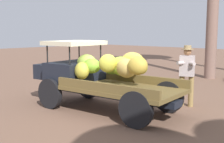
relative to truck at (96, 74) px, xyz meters
The scene contains 3 objects.
ground_plane 1.01m from the truck, 121.31° to the right, with size 60.00×60.00×0.00m, color brown.
truck is the anchor object (origin of this frame).
farmer 2.56m from the truck, 131.99° to the right, with size 0.56×0.52×1.74m.
Camera 1 is at (-5.52, 5.79, 2.11)m, focal length 46.70 mm.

